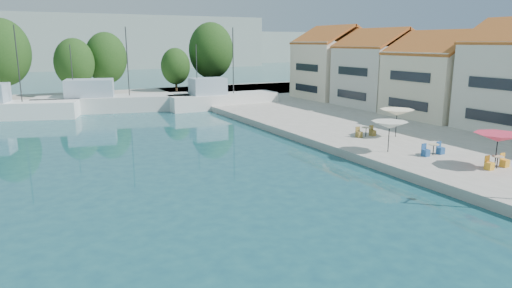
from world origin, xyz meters
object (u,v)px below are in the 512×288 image
trawler_04 (221,100)px  umbrella_white (390,125)px  trawler_02 (5,109)px  trawler_03 (110,102)px  umbrella_pink (498,138)px  umbrella_cream (397,112)px

trawler_04 → umbrella_white: (0.39, -28.92, 1.42)m
trawler_02 → trawler_03: same height
trawler_04 → umbrella_pink: (3.28, -34.98, 1.39)m
trawler_02 → umbrella_pink: trawler_02 is taller
trawler_03 → trawler_04: size_ratio=1.34×
trawler_02 → umbrella_cream: trawler_02 is taller
trawler_04 → umbrella_white: trawler_04 is taller
trawler_02 → umbrella_white: bearing=-36.4°
trawler_04 → trawler_03: bearing=163.0°
trawler_03 → umbrella_pink: (15.91, -38.86, 1.40)m
trawler_02 → trawler_03: size_ratio=0.79×
umbrella_pink → umbrella_cream: umbrella_cream is taller
umbrella_pink → umbrella_white: bearing=115.5°
trawler_02 → umbrella_pink: bearing=-38.0°
trawler_04 → umbrella_pink: trawler_04 is taller
umbrella_pink → umbrella_cream: bearing=82.4°
trawler_02 → umbrella_white: trawler_02 is taller
umbrella_pink → umbrella_white: size_ratio=1.11×
trawler_04 → umbrella_cream: size_ratio=5.05×
trawler_02 → trawler_04: bearing=9.1°
trawler_04 → umbrella_white: size_ratio=5.44×
trawler_03 → umbrella_white: trawler_03 is taller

